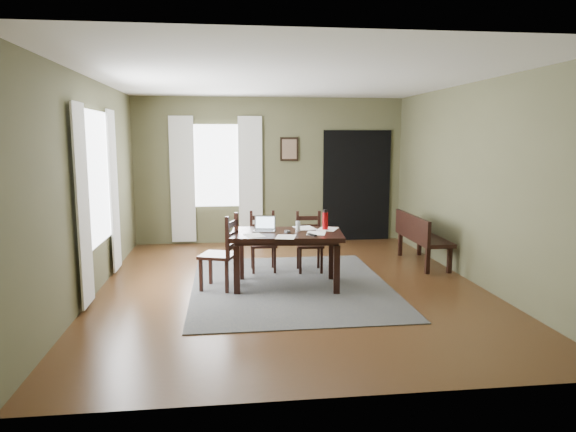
{
  "coord_description": "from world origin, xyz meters",
  "views": [
    {
      "loc": [
        -0.84,
        -6.58,
        1.96
      ],
      "look_at": [
        0.0,
        0.3,
        0.9
      ],
      "focal_mm": 32.0,
      "sensor_mm": 36.0,
      "label": 1
    }
  ],
  "objects": [
    {
      "name": "doorway_back",
      "position": [
        1.65,
        2.97,
        1.05
      ],
      "size": [
        1.3,
        0.03,
        2.1
      ],
      "color": "black",
      "rests_on": "ground"
    },
    {
      "name": "paper_a",
      "position": [
        -0.49,
        -0.2,
        0.74
      ],
      "size": [
        0.29,
        0.33,
        0.0
      ],
      "primitive_type": "cube",
      "rotation": [
        0.0,
        0.0,
        0.28
      ],
      "color": "white",
      "rests_on": "dining_table"
    },
    {
      "name": "laptop",
      "position": [
        -0.33,
        0.12,
        0.79
      ],
      "size": [
        0.32,
        0.27,
        0.19
      ],
      "rotation": [
        0.0,
        0.0,
        -0.19
      ],
      "color": "#B7B7BC",
      "rests_on": "dining_table"
    },
    {
      "name": "ground",
      "position": [
        0.0,
        0.0,
        -0.01
      ],
      "size": [
        5.0,
        6.0,
        0.01
      ],
      "color": "#492C16"
    },
    {
      "name": "curtain_back_left",
      "position": [
        -1.62,
        2.94,
        1.2
      ],
      "size": [
        0.44,
        0.03,
        2.3
      ],
      "color": "silver",
      "rests_on": "ground"
    },
    {
      "name": "chair_end",
      "position": [
        -0.9,
        -0.05,
        0.48
      ],
      "size": [
        0.54,
        0.54,
        0.98
      ],
      "rotation": [
        0.0,
        0.0,
        -1.9
      ],
      "color": "black",
      "rests_on": "rug"
    },
    {
      "name": "chair_back_right",
      "position": [
        0.37,
        0.75,
        0.43
      ],
      "size": [
        0.39,
        0.4,
        0.87
      ],
      "rotation": [
        0.0,
        0.0,
        -0.03
      ],
      "color": "black",
      "rests_on": "rug"
    },
    {
      "name": "room_shell",
      "position": [
        0.0,
        0.0,
        1.8
      ],
      "size": [
        5.02,
        6.02,
        2.71
      ],
      "color": "brown",
      "rests_on": "ground"
    },
    {
      "name": "window_left",
      "position": [
        -2.47,
        0.2,
        1.45
      ],
      "size": [
        0.01,
        1.3,
        1.7
      ],
      "color": "white",
      "rests_on": "ground"
    },
    {
      "name": "curtain_left_far",
      "position": [
        -2.44,
        1.02,
        1.2
      ],
      "size": [
        0.03,
        0.48,
        2.3
      ],
      "color": "silver",
      "rests_on": "ground"
    },
    {
      "name": "water_bottle",
      "position": [
        0.48,
        0.11,
        0.86
      ],
      "size": [
        0.09,
        0.09,
        0.27
      ],
      "rotation": [
        0.0,
        0.0,
        0.21
      ],
      "color": "#A70C10",
      "rests_on": "dining_table"
    },
    {
      "name": "bench",
      "position": [
        2.15,
        0.97,
        0.46
      ],
      "size": [
        0.44,
        1.38,
        0.78
      ],
      "rotation": [
        0.0,
        0.0,
        1.57
      ],
      "color": "black",
      "rests_on": "ground"
    },
    {
      "name": "curtain_back_right",
      "position": [
        -0.38,
        2.94,
        1.2
      ],
      "size": [
        0.44,
        0.03,
        2.3
      ],
      "color": "silver",
      "rests_on": "ground"
    },
    {
      "name": "paper_b",
      "position": [
        0.32,
        -0.14,
        0.74
      ],
      "size": [
        0.31,
        0.36,
        0.0
      ],
      "primitive_type": "cube",
      "rotation": [
        0.0,
        0.0,
        -0.25
      ],
      "color": "white",
      "rests_on": "dining_table"
    },
    {
      "name": "paper_c",
      "position": [
        0.22,
        0.25,
        0.74
      ],
      "size": [
        0.31,
        0.37,
        0.0
      ],
      "primitive_type": "cube",
      "rotation": [
        0.0,
        0.0,
        0.18
      ],
      "color": "white",
      "rests_on": "dining_table"
    },
    {
      "name": "window_back",
      "position": [
        -1.0,
        2.97,
        1.45
      ],
      "size": [
        1.0,
        0.01,
        1.5
      ],
      "color": "white",
      "rests_on": "ground"
    },
    {
      "name": "tv_remote",
      "position": [
        0.24,
        -0.28,
        0.74
      ],
      "size": [
        0.11,
        0.16,
        0.02
      ],
      "primitive_type": "cube",
      "rotation": [
        0.0,
        0.0,
        0.45
      ],
      "color": "black",
      "rests_on": "dining_table"
    },
    {
      "name": "rug",
      "position": [
        0.0,
        0.0,
        0.01
      ],
      "size": [
        2.6,
        3.2,
        0.01
      ],
      "color": "#404040",
      "rests_on": "ground"
    },
    {
      "name": "curtain_left_near",
      "position": [
        -2.44,
        -0.62,
        1.2
      ],
      "size": [
        0.03,
        0.48,
        2.3
      ],
      "color": "silver",
      "rests_on": "ground"
    },
    {
      "name": "drinking_glass",
      "position": [
        0.1,
        0.03,
        0.8
      ],
      "size": [
        0.07,
        0.07,
        0.14
      ],
      "primitive_type": "cylinder",
      "rotation": [
        0.0,
        0.0,
        -0.22
      ],
      "color": "silver",
      "rests_on": "dining_table"
    },
    {
      "name": "paper_e",
      "position": [
        -0.11,
        -0.35,
        0.74
      ],
      "size": [
        0.3,
        0.35,
        0.0
      ],
      "primitive_type": "cube",
      "rotation": [
        0.0,
        0.0,
        -0.23
      ],
      "color": "white",
      "rests_on": "dining_table"
    },
    {
      "name": "framed_picture",
      "position": [
        0.35,
        2.97,
        1.75
      ],
      "size": [
        0.34,
        0.03,
        0.44
      ],
      "color": "black",
      "rests_on": "ground"
    },
    {
      "name": "chair_back_left",
      "position": [
        -0.31,
        0.85,
        0.43
      ],
      "size": [
        0.38,
        0.39,
        0.88
      ],
      "rotation": [
        0.0,
        0.0,
        0.0
      ],
      "color": "black",
      "rests_on": "rug"
    },
    {
      "name": "paper_d",
      "position": [
        0.52,
        0.14,
        0.74
      ],
      "size": [
        0.35,
        0.39,
        0.0
      ],
      "primitive_type": "cube",
      "rotation": [
        0.0,
        0.0,
        -0.46
      ],
      "color": "white",
      "rests_on": "dining_table"
    },
    {
      "name": "computer_mouse",
      "position": [
        -0.05,
        -0.06,
        0.75
      ],
      "size": [
        0.07,
        0.1,
        0.03
      ],
      "primitive_type": "cube",
      "rotation": [
        0.0,
        0.0,
        0.29
      ],
      "color": "#3F3F42",
      "rests_on": "dining_table"
    },
    {
      "name": "dining_table",
      "position": [
        -0.06,
        -0.02,
        0.65
      ],
      "size": [
        1.53,
        1.02,
        0.72
      ],
      "rotation": [
        0.0,
        0.0,
        -0.11
      ],
      "color": "black",
      "rests_on": "rug"
    }
  ]
}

